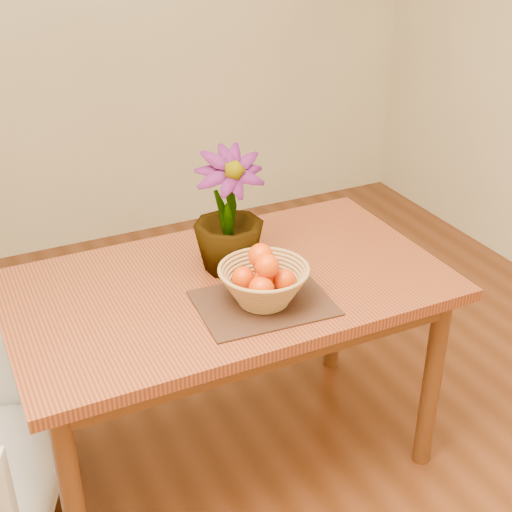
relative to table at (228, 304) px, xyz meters
name	(u,v)px	position (x,y,z in m)	size (l,w,h in m)	color
table	(228,304)	(0.00, 0.00, 0.00)	(1.40, 0.80, 0.75)	brown
placemat	(264,303)	(0.04, -0.17, 0.09)	(0.40, 0.30, 0.01)	#3D2316
wicker_basket	(264,286)	(0.04, -0.17, 0.15)	(0.28, 0.28, 0.11)	tan
orange_pile	(264,273)	(0.04, -0.17, 0.20)	(0.17, 0.18, 0.14)	#ED3703
potted_plant	(229,212)	(0.04, 0.08, 0.29)	(0.23, 0.23, 0.41)	#1A4E16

